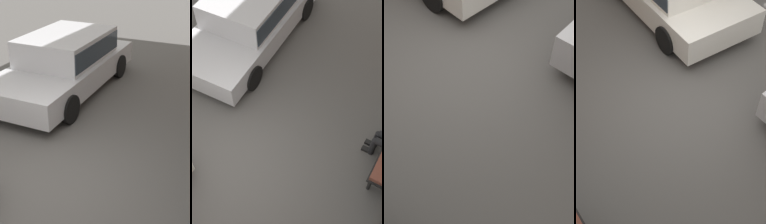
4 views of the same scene
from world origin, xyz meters
The scene contains 1 object.
ground_plane centered at (0.00, 0.00, 0.00)m, with size 60.00×60.00×0.00m, color #565451.
Camera 4 is at (-3.32, 2.60, 4.76)m, focal length 55.00 mm.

